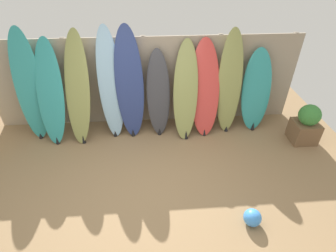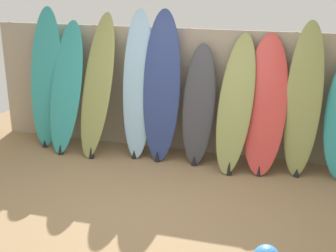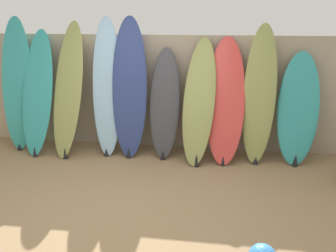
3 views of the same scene
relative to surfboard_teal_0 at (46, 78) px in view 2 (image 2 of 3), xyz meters
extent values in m
plane|color=#8E704C|center=(2.12, -1.68, -1.03)|extent=(7.68, 7.68, 0.00)
cube|color=gray|center=(2.12, 0.32, -0.13)|extent=(6.08, 0.04, 1.80)
cylinder|color=gray|center=(-0.76, 0.36, -0.13)|extent=(0.10, 0.10, 1.80)
cylinder|color=gray|center=(0.68, 0.36, -0.13)|extent=(0.10, 0.10, 1.80)
cylinder|color=gray|center=(2.12, 0.36, -0.13)|extent=(0.10, 0.10, 1.80)
cylinder|color=gray|center=(3.56, 0.36, -0.13)|extent=(0.10, 0.10, 1.80)
ellipsoid|color=teal|center=(0.00, 0.00, 0.01)|extent=(0.52, 0.48, 2.08)
cone|color=black|center=(0.00, -0.20, -0.97)|extent=(0.08, 0.08, 0.10)
ellipsoid|color=teal|center=(0.38, -0.10, -0.09)|extent=(0.53, 0.74, 1.89)
cone|color=black|center=(0.38, -0.40, -0.95)|extent=(0.08, 0.08, 0.15)
ellipsoid|color=olive|center=(0.88, -0.09, -0.03)|extent=(0.56, 0.81, 2.01)
cone|color=black|center=(0.88, -0.42, -0.94)|extent=(0.08, 0.08, 0.17)
ellipsoid|color=#8CB7D6|center=(1.47, -0.03, 0.01)|extent=(0.49, 0.55, 2.08)
cone|color=black|center=(1.47, -0.24, -0.96)|extent=(0.08, 0.08, 0.12)
ellipsoid|color=navy|center=(1.83, -0.04, 0.01)|extent=(0.56, 0.55, 2.08)
cone|color=black|center=(1.83, -0.26, -0.95)|extent=(0.08, 0.08, 0.15)
ellipsoid|color=#38383D|center=(2.36, -0.03, -0.21)|extent=(0.45, 0.53, 1.64)
cone|color=black|center=(2.36, -0.25, -0.95)|extent=(0.08, 0.08, 0.13)
ellipsoid|color=olive|center=(2.87, -0.10, -0.14)|extent=(0.56, 0.82, 1.79)
cone|color=black|center=(2.87, -0.43, -0.93)|extent=(0.08, 0.08, 0.18)
ellipsoid|color=#D13D38|center=(3.25, -0.05, -0.13)|extent=(0.56, 0.67, 1.80)
cone|color=black|center=(3.25, -0.34, -0.95)|extent=(0.08, 0.08, 0.13)
ellipsoid|color=olive|center=(3.73, -0.03, -0.04)|extent=(0.51, 0.54, 1.99)
cone|color=black|center=(3.73, -0.24, -0.97)|extent=(0.08, 0.08, 0.11)
camera|label=1|loc=(2.22, -4.48, 2.19)|focal=28.00mm
camera|label=2|loc=(3.71, -6.07, 1.53)|focal=50.00mm
camera|label=3|loc=(3.03, -4.74, 1.05)|focal=35.00mm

